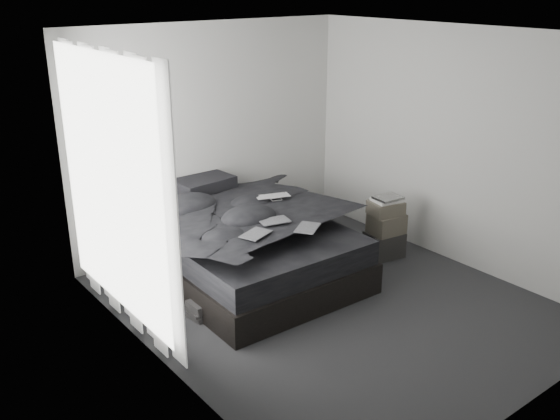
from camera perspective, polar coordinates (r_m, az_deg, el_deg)
floor at (r=6.31m, az=4.53°, el=-8.41°), size 3.60×4.20×0.01m
ceiling at (r=5.55m, az=5.30°, el=15.83°), size 3.60×4.20×0.01m
wall_back at (r=7.41m, az=-6.25°, el=6.77°), size 3.60×0.01×2.60m
wall_front at (r=4.59m, az=22.96°, el=-3.55°), size 3.60×0.01×2.60m
wall_left at (r=4.82m, az=-11.07°, el=-1.11°), size 0.01×4.20×2.60m
wall_right at (r=7.10m, az=15.68°, el=5.52°), size 0.01×4.20×2.60m
window_left at (r=5.59m, az=-15.20°, el=2.11°), size 0.02×2.00×2.30m
curtain_left at (r=5.63m, az=-14.67°, el=1.54°), size 0.06×2.12×2.48m
bed at (r=6.78m, az=-3.20°, el=-4.72°), size 1.84×2.40×0.32m
mattress at (r=6.66m, az=-3.25°, el=-2.50°), size 1.77×2.33×0.25m
duvet at (r=6.52m, az=-3.01°, el=-0.52°), size 1.78×2.05×0.27m
pillow_lower at (r=7.29m, az=-7.65°, el=1.16°), size 0.72×0.50×0.16m
pillow_upper at (r=7.26m, az=-7.07°, el=2.39°), size 0.70×0.51×0.15m
laptop at (r=6.79m, az=-0.53°, el=1.74°), size 0.44×0.35×0.03m
comic_a at (r=5.87m, az=-2.24°, el=-1.43°), size 0.35×0.29×0.01m
comic_b at (r=6.19m, az=-0.53°, el=-0.19°), size 0.33×0.26×0.01m
comic_c at (r=6.02m, az=2.55°, el=-0.75°), size 0.36×0.33×0.01m
side_stand at (r=6.73m, az=-10.02°, el=-3.71°), size 0.46×0.46×0.64m
papers at (r=6.60m, az=-10.08°, el=-1.10°), size 0.31×0.29×0.01m
floor_books at (r=6.03m, az=-7.43°, el=-9.11°), size 0.16×0.23×0.16m
box_lower at (r=7.32m, az=9.49°, el=-3.11°), size 0.45×0.38×0.30m
box_mid at (r=7.22m, az=9.71°, el=-1.23°), size 0.41×0.34×0.23m
box_upper at (r=7.15m, az=9.65°, el=0.19°), size 0.41×0.36×0.16m
art_book_white at (r=7.12m, az=9.75°, el=0.91°), size 0.34×0.30×0.03m
art_book_snake at (r=7.11m, az=9.86°, el=1.12°), size 0.31×0.26×0.03m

